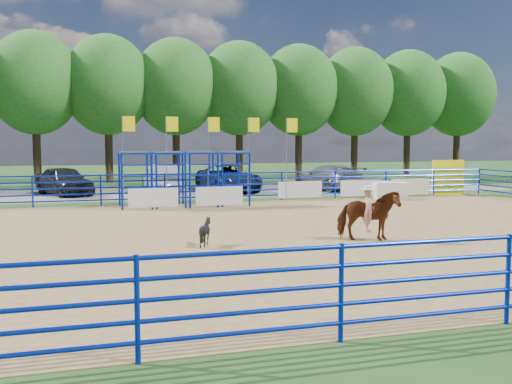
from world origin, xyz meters
TOP-DOWN VIEW (x-y plane):
  - ground at (0.00, 0.00)m, footprint 120.00×120.00m
  - arena_dirt at (0.00, 0.00)m, footprint 30.00×20.00m
  - gravel_strip at (0.00, 17.00)m, footprint 40.00×10.00m
  - announcer_table at (8.62, 8.85)m, footprint 1.81×1.11m
  - horse_and_rider at (1.54, -2.20)m, footprint 2.01×1.39m
  - calf at (-3.36, -1.62)m, footprint 0.94×0.90m
  - car_a at (-7.85, 16.44)m, footprint 3.72×5.19m
  - car_b at (-2.41, 16.25)m, footprint 1.81×4.99m
  - car_c at (1.67, 16.11)m, footprint 3.36×6.09m
  - car_d at (7.84, 15.16)m, footprint 3.21×5.73m
  - perimeter_fence at (0.00, 0.00)m, footprint 30.10×20.10m
  - chute_assembly at (-1.90, 8.84)m, footprint 19.32×2.41m
  - treeline at (0.00, 26.00)m, footprint 56.40×6.40m

SIDE VIEW (x-z plane):
  - ground at x=0.00m, z-range 0.00..0.00m
  - gravel_strip at x=0.00m, z-range 0.00..0.01m
  - arena_dirt at x=0.00m, z-range 0.00..0.02m
  - calf at x=-3.36m, z-range 0.02..0.84m
  - announcer_table at x=8.62m, z-range 0.02..0.92m
  - perimeter_fence at x=0.00m, z-range 0.00..1.50m
  - car_d at x=7.84m, z-range 0.01..1.58m
  - car_c at x=1.67m, z-range 0.01..1.62m
  - car_b at x=-2.41m, z-range 0.01..1.65m
  - car_a at x=-7.85m, z-range 0.01..1.65m
  - horse_and_rider at x=1.54m, z-range -0.29..2.04m
  - chute_assembly at x=-1.90m, z-range -0.84..3.36m
  - treeline at x=0.00m, z-range 1.91..13.15m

